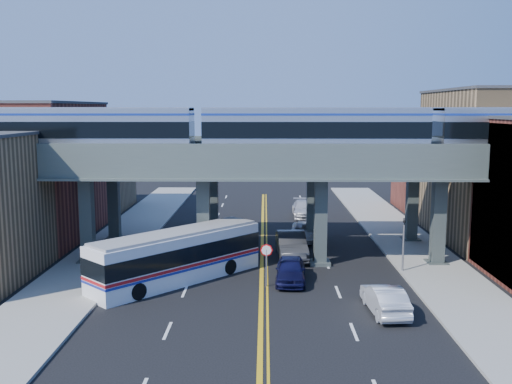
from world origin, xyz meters
TOP-DOWN VIEW (x-y plane):
  - ground at (0.00, 0.00)m, footprint 120.00×120.00m
  - sidewalk_west at (-11.50, 10.00)m, footprint 5.00×70.00m
  - sidewalk_east at (11.50, 10.00)m, footprint 5.00×70.00m
  - building_west_b at (-18.50, 16.00)m, footprint 8.00×14.00m
  - building_west_c at (-18.50, 29.00)m, footprint 8.00×10.00m
  - building_east_b at (18.50, 16.00)m, footprint 8.00×14.00m
  - building_east_c at (18.50, 29.00)m, footprint 8.00×10.00m
  - mural_panel at (14.55, 4.00)m, footprint 0.10×9.50m
  - elevated_viaduct_near at (0.00, 8.00)m, footprint 52.00×3.60m
  - elevated_viaduct_far at (0.00, 15.00)m, footprint 52.00×3.60m
  - transit_train at (3.49, 8.00)m, footprint 45.96×2.88m
  - stop_sign at (0.30, 3.00)m, footprint 0.76×0.09m
  - traffic_signal at (9.20, 6.00)m, footprint 0.15×0.18m
  - transit_bus at (-5.19, 3.99)m, footprint 9.95×10.28m
  - car_lane_a at (1.80, 3.92)m, footprint 2.06×4.60m
  - car_lane_b at (2.11, 9.72)m, footprint 2.25×5.71m
  - car_lane_c at (3.43, 15.31)m, footprint 2.98×5.29m
  - car_lane_d at (4.08, 25.44)m, footprint 2.20×5.39m
  - car_parked_curb at (6.50, -1.38)m, footprint 1.93×4.66m

SIDE VIEW (x-z plane):
  - ground at x=0.00m, z-range 0.00..0.00m
  - sidewalk_west at x=-11.50m, z-range 0.00..0.16m
  - sidewalk_east at x=11.50m, z-range 0.00..0.16m
  - car_lane_c at x=3.43m, z-range 0.00..1.40m
  - car_parked_curb at x=6.50m, z-range 0.00..1.50m
  - car_lane_a at x=1.80m, z-range 0.00..1.53m
  - car_lane_d at x=4.08m, z-range 0.00..1.56m
  - car_lane_b at x=2.11m, z-range 0.00..1.85m
  - transit_bus at x=-5.19m, z-range 0.04..3.06m
  - stop_sign at x=0.30m, z-range 0.44..3.07m
  - traffic_signal at x=9.20m, z-range 0.25..4.35m
  - building_west_c at x=-18.50m, z-range 0.00..8.00m
  - building_east_c at x=18.50m, z-range 0.00..9.00m
  - mural_panel at x=14.55m, z-range 0.00..9.50m
  - building_west_b at x=-18.50m, z-range 0.00..11.00m
  - building_east_b at x=18.50m, z-range 0.00..12.00m
  - elevated_viaduct_near at x=0.00m, z-range 2.77..10.17m
  - elevated_viaduct_far at x=0.00m, z-range 2.77..10.17m
  - transit_train at x=3.49m, z-range 7.54..10.89m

